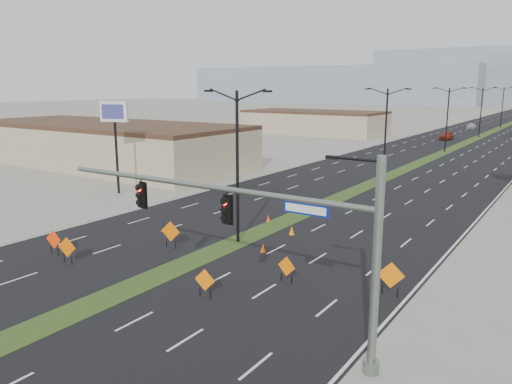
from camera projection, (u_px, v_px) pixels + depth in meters
The scene contains 26 objects.
ground at pixel (91, 306), 23.78m from camera, with size 600.00×600.00×0.00m, color gray.
road_surface at pixel (482, 136), 105.06m from camera, with size 25.00×400.00×0.02m, color black.
median_strip at pixel (482, 136), 105.06m from camera, with size 2.00×400.00×0.04m, color #2D4318.
building_sw_near at pixel (105, 145), 66.69m from camera, with size 40.00×16.00×5.00m, color tan.
building_sw_far at pixel (314, 123), 109.81m from camera, with size 30.00×14.00×4.50m, color tan.
mesa_west at pixel (332, 85), 314.37m from camera, with size 180.00×50.00×22.00m, color gray.
mesa_backdrop at pixel (499, 76), 296.86m from camera, with size 140.00×50.00×32.00m, color gray.
signal_mast at pixel (264, 227), 19.75m from camera, with size 16.30×0.60×8.00m.
streetlight_0 at pixel (237, 162), 32.41m from camera, with size 5.15×0.24×10.02m.
streetlight_1 at pixel (386, 131), 55.16m from camera, with size 5.15×0.24×10.02m.
streetlight_2 at pixel (447, 118), 77.92m from camera, with size 5.15×0.24×10.02m.
streetlight_3 at pixel (481, 111), 100.68m from camera, with size 5.15×0.24×10.02m.
streetlight_4 at pixel (502, 106), 123.43m from camera, with size 5.15×0.24×10.02m.
car_left at pixel (447, 136), 97.22m from camera, with size 1.86×4.63×1.58m, color maroon.
car_far at pixel (471, 126), 121.11m from camera, with size 1.92×4.73×1.37m, color #A2A5AB.
construction_sign_0 at pixel (67, 248), 29.21m from camera, with size 1.19×0.33×1.62m.
construction_sign_1 at pixel (54, 240), 30.77m from camera, with size 1.18×0.20×1.58m.
construction_sign_2 at pixel (171, 232), 32.03m from camera, with size 1.32×0.32×1.79m.
construction_sign_3 at pixel (286, 267), 26.42m from camera, with size 1.08×0.15×1.44m.
construction_sign_4 at pixel (205, 281), 24.49m from camera, with size 1.11×0.23×1.49m.
construction_sign_5 at pixel (391, 276), 24.61m from camera, with size 1.30×0.41×1.79m.
cone_0 at pixel (292, 231), 35.02m from camera, with size 0.38×0.38×0.63m, color orange.
cone_1 at pixel (268, 219), 38.33m from camera, with size 0.34×0.34×0.57m, color #FF3F05.
cone_2 at pixel (263, 248), 31.31m from camera, with size 0.34×0.34×0.57m, color #F94F05.
cone_3 at pixel (308, 207), 42.09m from camera, with size 0.33×0.33×0.55m, color #E35604.
pole_sign_west at pixel (114, 119), 47.27m from camera, with size 2.87×1.17×8.87m.
Camera 1 is at (18.87, -14.00, 10.25)m, focal length 35.00 mm.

